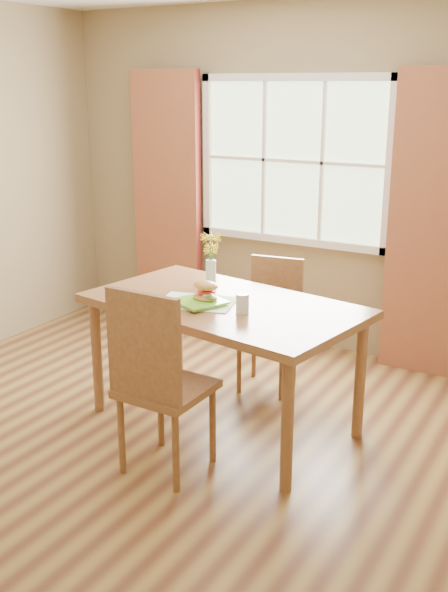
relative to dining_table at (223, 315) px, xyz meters
name	(u,v)px	position (x,y,z in m)	size (l,w,h in m)	color
room	(155,218)	(-0.27, -0.30, 0.62)	(4.24, 3.84, 2.74)	olive
window	(293,161)	(-0.27, 1.57, 0.77)	(1.62, 0.06, 1.32)	#B6D39F
curtain_left	(167,201)	(-1.42, 1.48, 0.37)	(0.65, 0.08, 2.20)	maroon
curtain_right	(434,228)	(0.88, 1.48, 0.37)	(0.65, 0.08, 2.20)	maroon
dining_table	(223,315)	(0.00, 0.00, 0.00)	(1.80, 1.20, 0.81)	brown
chair_near	(156,376)	(0.00, -0.71, -0.14)	(0.46, 0.46, 1.08)	brown
chair_far	(271,318)	(-0.01, 0.70, -0.23)	(0.43, 0.43, 0.92)	brown
placemat	(197,302)	(-0.13, -0.09, 0.09)	(0.45, 0.33, 0.01)	silver
plate	(200,303)	(-0.09, -0.12, 0.10)	(0.27, 0.27, 0.01)	#69BF2F
croissant_sandwich	(206,291)	(-0.07, -0.09, 0.16)	(0.18, 0.13, 0.13)	#D38A48
water_glass	(242,304)	(0.20, -0.13, 0.14)	(0.08, 0.08, 0.12)	silver
flower_vase	(211,254)	(-0.26, 0.28, 0.29)	(0.14, 0.14, 0.35)	silver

